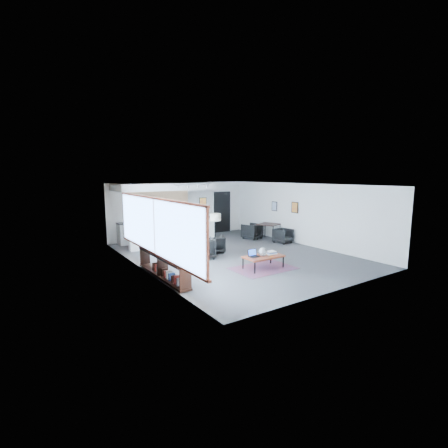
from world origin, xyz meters
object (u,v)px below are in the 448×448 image
coffee_table (263,257)px  laptop (253,255)px  armchair_left (203,247)px  microwave (184,214)px  floor_lamp (215,219)px  dining_chair_far (252,232)px  armchair_right (215,243)px  dining_table (269,225)px  book_stack (271,253)px  ceramic_pot (263,252)px  dining_chair_near (283,236)px

coffee_table → laptop: laptop is taller
armchair_left → microwave: microwave is taller
floor_lamp → dining_chair_far: 3.12m
armchair_right → dining_table: (3.38, 0.74, 0.32)m
coffee_table → book_stack: size_ratio=3.61×
ceramic_pot → armchair_right: size_ratio=0.40×
armchair_left → microwave: 4.14m
microwave → book_stack: bearing=-87.8°
armchair_right → dining_chair_far: size_ratio=1.05×
ceramic_pot → dining_chair_near: 4.20m
ceramic_pot → armchair_left: armchair_left is taller
dining_chair_near → dining_table: bearing=81.5°
dining_table → book_stack: bearing=-130.6°
laptop → armchair_left: armchair_left is taller
armchair_right → dining_chair_far: 3.14m
dining_chair_far → book_stack: bearing=42.8°
coffee_table → dining_chair_far: 4.87m
armchair_right → dining_table: size_ratio=0.62×
microwave → laptop: bearing=-94.3°
book_stack → dining_chair_far: (2.40, 3.99, -0.13)m
microwave → dining_chair_far: bearing=-38.2°
dining_table → dining_chair_near: 1.00m
ceramic_pot → microwave: size_ratio=0.50×
armchair_left → armchair_right: size_ratio=1.14×
coffee_table → dining_chair_far: (2.75, 4.02, -0.05)m
ceramic_pot → armchair_left: size_ratio=0.35×
armchair_right → microwave: microwave is taller
book_stack → armchair_right: armchair_right is taller
ceramic_pot → floor_lamp: floor_lamp is taller
ceramic_pot → book_stack: 0.41m
dining_chair_near → dining_chair_far: bearing=101.0°
coffee_table → book_stack: 0.36m
laptop → armchair_right: (0.23, 2.60, -0.13)m
laptop → armchair_right: size_ratio=0.44×
armchair_right → book_stack: bearing=121.9°
dining_table → microwave: bearing=139.0°
laptop → armchair_left: (-0.61, 2.07, -0.08)m
dining_chair_far → microwave: bearing=-55.7°
ceramic_pot → book_stack: bearing=8.4°
ceramic_pot → microwave: microwave is taller
dining_chair_far → armchair_right: bearing=8.6°
dining_chair_near → microwave: microwave is taller
coffee_table → armchair_right: bearing=91.8°
laptop → ceramic_pot: 0.32m
floor_lamp → dining_chair_far: bearing=22.8°
dining_table → dining_chair_far: (-0.53, 0.57, -0.34)m
floor_lamp → microwave: 3.22m
laptop → dining_chair_near: (3.61, 2.41, -0.18)m
armchair_right → dining_chair_near: bearing=-160.8°
book_stack → microwave: (-0.10, 6.05, 0.65)m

